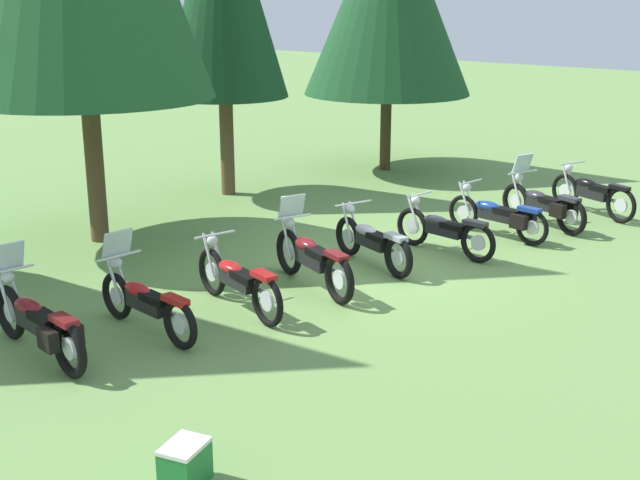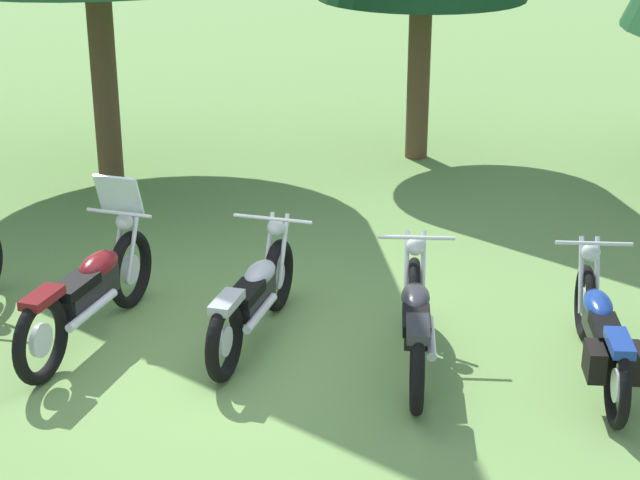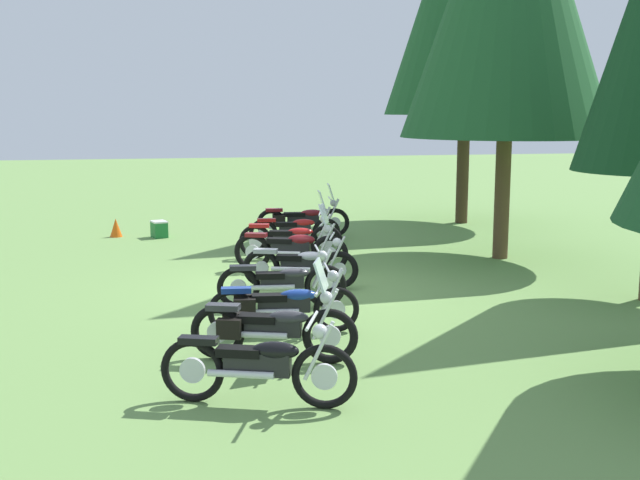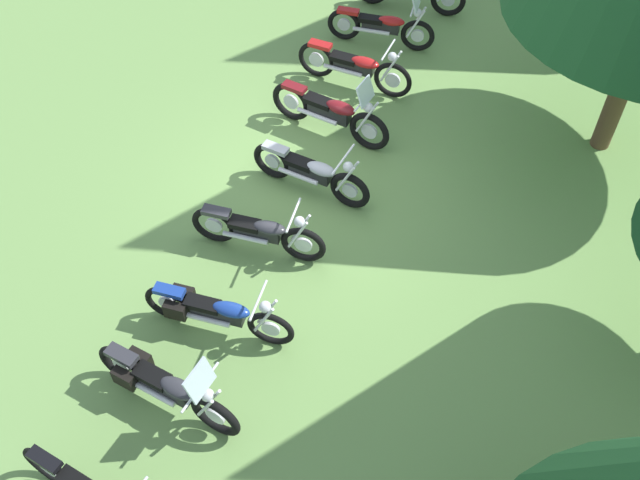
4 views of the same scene
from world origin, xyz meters
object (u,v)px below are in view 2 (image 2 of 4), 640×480
object	(u,v)px
motorcycle_4	(254,297)
motorcycle_6	(602,333)
motorcycle_3	(90,290)
motorcycle_5	(416,321)

from	to	relation	value
motorcycle_4	motorcycle_6	bearing A→B (deg)	-87.89
motorcycle_3	motorcycle_5	xyz separation A→B (m)	(2.90, -0.65, -0.05)
motorcycle_3	motorcycle_5	bearing A→B (deg)	-82.52
motorcycle_3	motorcycle_6	distance (m)	4.54
motorcycle_3	motorcycle_4	xyz separation A→B (m)	(1.49, -0.09, -0.06)
motorcycle_5	motorcycle_6	distance (m)	1.57
motorcycle_3	motorcycle_6	size ratio (longest dim) A/B	1.01
motorcycle_3	motorcycle_4	size ratio (longest dim) A/B	1.08
motorcycle_5	motorcycle_4	bearing A→B (deg)	73.98
motorcycle_3	motorcycle_6	xyz separation A→B (m)	(4.44, -0.93, -0.05)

